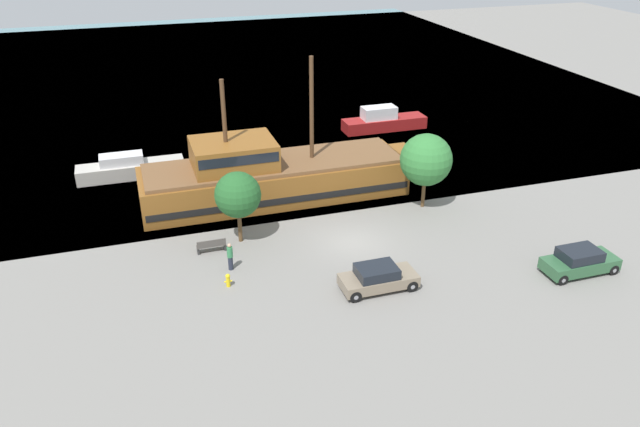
% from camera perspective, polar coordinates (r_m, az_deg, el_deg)
% --- Properties ---
extents(ground_plane, '(160.00, 160.00, 0.00)m').
position_cam_1_polar(ground_plane, '(37.69, 3.02, -2.63)').
color(ground_plane, gray).
extents(water_surface, '(80.00, 80.00, 0.00)m').
position_cam_1_polar(water_surface, '(77.81, -8.70, 12.64)').
color(water_surface, slate).
rests_on(water_surface, ground).
extents(pirate_ship, '(19.36, 5.19, 9.55)m').
position_cam_1_polar(pirate_ship, '(42.84, -4.52, 3.47)').
color(pirate_ship, brown).
rests_on(pirate_ship, water_surface).
extents(moored_boat_dockside, '(7.75, 1.84, 1.82)m').
position_cam_1_polar(moored_boat_dockside, '(48.46, -17.03, 3.99)').
color(moored_boat_dockside, '#B7B2A8').
rests_on(moored_boat_dockside, water_surface).
extents(moored_boat_outer, '(7.57, 1.95, 2.14)m').
position_cam_1_polar(moored_boat_outer, '(56.78, 5.78, 8.42)').
color(moored_boat_outer, maroon).
rests_on(moored_boat_outer, water_surface).
extents(parked_car_curb_front, '(4.15, 1.79, 1.46)m').
position_cam_1_polar(parked_car_curb_front, '(37.16, 22.65, -4.05)').
color(parked_car_curb_front, '#2D5B38').
rests_on(parked_car_curb_front, ground_plane).
extents(parked_car_curb_mid, '(4.07, 1.81, 1.37)m').
position_cam_1_polar(parked_car_curb_mid, '(33.09, 5.32, -5.87)').
color(parked_car_curb_mid, '#7F705B').
rests_on(parked_car_curb_mid, ground_plane).
extents(fire_hydrant, '(0.42, 0.25, 0.76)m').
position_cam_1_polar(fire_hydrant, '(33.64, -8.41, -6.01)').
color(fire_hydrant, yellow).
rests_on(fire_hydrant, ground_plane).
extents(bench_promenade_east, '(1.69, 0.45, 0.85)m').
position_cam_1_polar(bench_promenade_east, '(36.93, -9.90, -2.91)').
color(bench_promenade_east, '#4C4742').
rests_on(bench_promenade_east, ground_plane).
extents(pedestrian_walking_near, '(0.32, 0.32, 1.64)m').
position_cam_1_polar(pedestrian_walking_near, '(34.89, -8.22, -3.91)').
color(pedestrian_walking_near, '#232838').
rests_on(pedestrian_walking_near, ground_plane).
extents(tree_row_east, '(2.74, 2.74, 4.45)m').
position_cam_1_polar(tree_row_east, '(36.70, -7.52, 1.70)').
color(tree_row_east, brown).
rests_on(tree_row_east, ground_plane).
extents(tree_row_mideast, '(3.42, 3.42, 5.08)m').
position_cam_1_polar(tree_row_mideast, '(41.24, 9.67, 4.86)').
color(tree_row_mideast, brown).
rests_on(tree_row_mideast, ground_plane).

